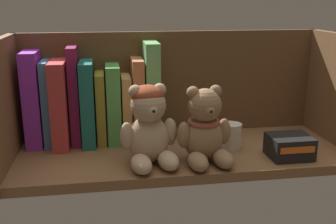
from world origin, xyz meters
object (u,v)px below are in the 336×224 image
Objects in this scene: book_1 at (48,103)px; small_product_box at (289,146)px; book_6 at (113,103)px; book_3 at (75,95)px; book_2 at (61,102)px; teddy_bear_larger at (149,127)px; book_0 at (34,99)px; book_9 at (151,91)px; book_7 at (126,108)px; teddy_bear_smaller at (205,130)px; book_4 at (88,102)px; book_5 at (101,107)px; book_8 at (137,99)px; pillar_candle at (230,135)px.

book_1 is 52.95cm from small_product_box.
book_3 is at bearing -180.00° from book_6.
book_2 is 1.19× the size of teddy_bear_larger.
book_0 is at bearing 162.71° from small_product_box.
book_3 is (5.94, -0.00, 1.49)cm from book_1.
book_0 is 0.93× the size of book_9.
book_7 is 0.98× the size of teddy_bear_smaller.
book_4 reaches higher than book_6.
book_5 is at bearing 142.12° from teddy_bear_smaller.
book_0 is 55.86cm from small_product_box.
book_2 is 33.19cm from teddy_bear_smaller.
teddy_bear_smaller is (17.48, -15.82, -2.21)cm from book_6.
teddy_bear_larger reaches higher than book_7.
book_7 is (2.88, 0.00, -1.23)cm from book_6.
teddy_bear_larger is at bearing -76.68° from book_7.
teddy_bear_larger is (6.46, -15.12, -1.22)cm from book_6.
book_1 reaches higher than teddy_bear_larger.
book_4 is 19.45cm from teddy_bear_larger.
book_8 is at bearing 151.24° from small_product_box.
book_7 is at bearing 0.00° from book_2.
book_2 is 14.56cm from book_7.
teddy_bear_smaller is at bearing 178.06° from small_product_box.
book_9 is 4.05× the size of pillar_candle.
book_1 is at bearing 180.00° from book_9.
book_4 is at bearing -0.00° from book_2.
book_2 is (2.87, 0.00, 0.08)cm from book_1.
book_5 is at bearing -180.00° from book_7.
book_3 reaches higher than book_1.
pillar_candle is at bearing -16.47° from book_4.
teddy_bear_larger is at bearing 177.42° from small_product_box.
book_1 is 0.86× the size of book_3.
book_0 is 38.45cm from teddy_bear_smaller.
book_2 is at bearing 0.00° from book_1.
book_6 reaches higher than teddy_bear_larger.
book_1 is at bearing 144.09° from teddy_bear_larger.
book_1 reaches higher than pillar_candle.
book_6 is at bearing 180.00° from book_8.
pillar_candle is (19.58, -9.08, -6.68)cm from book_8.
teddy_bear_larger reaches higher than teddy_bear_smaller.
book_1 is 8.77cm from book_4.
teddy_bear_larger is at bearing -86.30° from book_8.
book_5 reaches higher than small_product_box.
small_product_box is at bearing -35.38° from pillar_candle.
book_8 is 34.88cm from small_product_box.
book_2 is at bearing 139.99° from teddy_bear_larger.
book_6 is (11.55, -0.00, -0.69)cm from book_2.
book_0 is at bearing 180.00° from book_9.
book_2 is 1.23× the size of teddy_bear_smaller.
book_4 reaches higher than book_5.
teddy_bear_larger is at bearing -32.42° from book_0.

